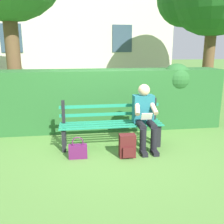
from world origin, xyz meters
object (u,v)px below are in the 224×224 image
person_seated (145,115)px  handbag (78,151)px  backpack (127,146)px  park_bench (111,124)px

person_seated → handbag: person_seated is taller
handbag → backpack: bearing=174.2°
park_bench → handbag: (0.64, 0.49, -0.31)m
park_bench → person_seated: (-0.61, 0.16, 0.19)m
park_bench → backpack: size_ratio=4.76×
park_bench → person_seated: 0.66m
park_bench → backpack: 0.66m
park_bench → backpack: park_bench is taller
person_seated → handbag: bearing=15.0°
backpack → handbag: bearing=-5.8°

